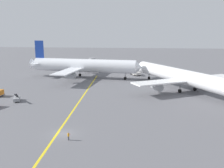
{
  "coord_description": "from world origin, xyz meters",
  "views": [
    {
      "loc": [
        15.65,
        -45.6,
        20.57
      ],
      "look_at": [
        6.32,
        32.38,
        4.0
      ],
      "focal_mm": 38.71,
      "sensor_mm": 36.0,
      "label": 1
    }
  ],
  "objects": [
    {
      "name": "ground_plane",
      "position": [
        0.0,
        0.0,
        0.0
      ],
      "size": [
        600.0,
        600.0,
        0.0
      ],
      "primitive_type": "plane",
      "color": "slate"
    },
    {
      "name": "jet_bridge",
      "position": [
        -14.6,
        89.43,
        4.37
      ],
      "size": [
        7.69,
        17.09,
        6.16
      ],
      "color": "#B7B7BC",
      "rests_on": "ground"
    },
    {
      "name": "airliner_at_gate_left",
      "position": [
        -10.92,
        63.7,
        5.78
      ],
      "size": [
        54.34,
        46.67,
        17.14
      ],
      "color": "white",
      "rests_on": "ground"
    },
    {
      "name": "taxiway_stripe",
      "position": [
        -1.96,
        10.0,
        0.0
      ],
      "size": [
        7.8,
        119.81,
        0.01
      ],
      "primitive_type": "cube",
      "rotation": [
        0.0,
        0.0,
        0.06
      ],
      "color": "yellow",
      "rests_on": "ground"
    },
    {
      "name": "ground_crew_marshaller_foreground",
      "position": [
        1.94,
        -2.87,
        0.83
      ],
      "size": [
        0.5,
        0.36,
        1.61
      ],
      "color": "#4C4C51",
      "rests_on": "ground"
    },
    {
      "name": "pushback_tug",
      "position": [
        13.14,
        73.99,
        1.24
      ],
      "size": [
        5.85,
        8.56,
        2.93
      ],
      "color": "white",
      "rests_on": "ground"
    },
    {
      "name": "gse_belt_loader_portside",
      "position": [
        -22.05,
        22.19,
        0.83
      ],
      "size": [
        3.22,
        5.01,
        3.02
      ],
      "color": "gray",
      "rests_on": "ground"
    },
    {
      "name": "airliner_being_pushed",
      "position": [
        30.88,
        43.82,
        4.95
      ],
      "size": [
        39.21,
        54.02,
        15.5
      ],
      "color": "white",
      "rests_on": "ground"
    }
  ]
}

